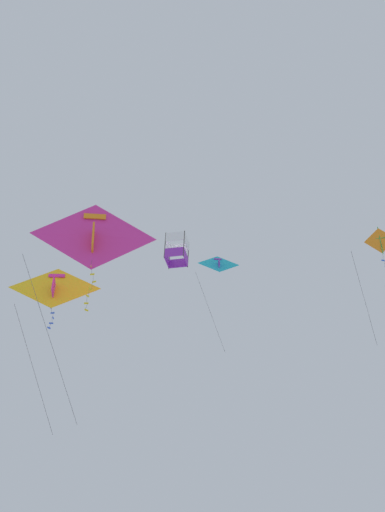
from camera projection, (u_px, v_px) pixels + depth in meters
name	position (u px, v px, depth m)	size (l,w,h in m)	color
kite_delta_mid_left	(54.00, 288.00, 32.18)	(2.95, 1.97, 6.80)	yellow
kite_delta_low_drifter	(218.00, 264.00, 48.34)	(2.32, 1.56, 6.09)	#1EB2C6
kite_box_near_left	(177.00, 250.00, 45.05)	(1.86, 1.91, 2.02)	white
kite_delta_upper_right	(93.00, 236.00, 29.83)	(4.34, 3.19, 8.01)	#DB2D93
kite_diamond_far_centre	(380.00, 243.00, 36.51)	(2.32, 1.87, 5.71)	orange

